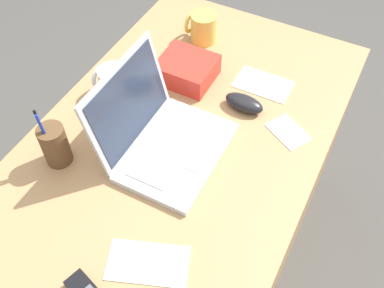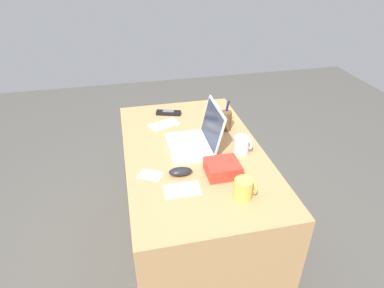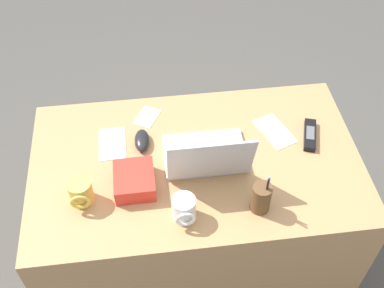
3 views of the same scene
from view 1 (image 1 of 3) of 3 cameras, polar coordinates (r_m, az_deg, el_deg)
name	(u,v)px [view 1 (image 1 of 3)]	position (r m, az deg, el deg)	size (l,w,h in m)	color
ground_plane	(181,260)	(1.84, -1.37, -14.51)	(6.00, 6.00, 0.00)	#4C4944
desk	(179,212)	(1.51, -1.64, -8.65)	(1.25, 0.74, 0.74)	tan
laptop	(161,136)	(1.15, -3.95, 1.07)	(0.31, 0.27, 0.24)	silver
computer_mouse	(244,103)	(1.28, 6.64, 5.20)	(0.06, 0.11, 0.04)	black
coffee_mug_white	(202,27)	(1.48, 1.34, 14.60)	(0.08, 0.09, 0.10)	#E0BC4C
coffee_mug_tall	(112,82)	(1.31, -10.08, 7.73)	(0.08, 0.09, 0.10)	white
pen_holder	(55,145)	(1.17, -17.05, -0.09)	(0.07, 0.07, 0.18)	brown
snack_bag	(187,69)	(1.35, -0.67, 9.46)	(0.14, 0.16, 0.07)	red
paper_note_near_laptop	(288,132)	(1.25, 12.13, 1.52)	(0.08, 0.11, 0.00)	white
paper_note_left	(148,263)	(1.02, -5.63, -14.83)	(0.10, 0.18, 0.00)	white
paper_note_right	(263,84)	(1.37, 9.05, 7.53)	(0.10, 0.17, 0.00)	white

